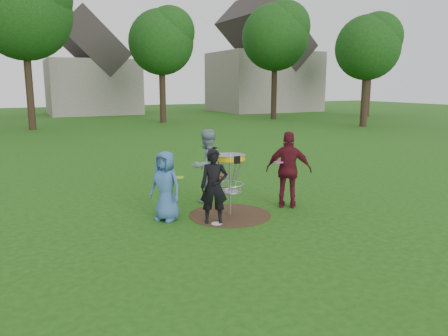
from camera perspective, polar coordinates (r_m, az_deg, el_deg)
name	(u,v)px	position (r m, az deg, el deg)	size (l,w,h in m)	color
ground	(230,215)	(9.61, 0.79, -6.17)	(100.00, 100.00, 0.00)	#19470F
dirt_patch	(230,215)	(9.61, 0.79, -6.15)	(1.80, 1.80, 0.01)	#47331E
player_blue	(166,186)	(9.18, -7.64, -2.33)	(0.72, 0.47, 1.47)	#365D94
player_black	(214,187)	(8.89, -1.32, -2.45)	(0.56, 0.37, 1.54)	black
player_grey	(207,166)	(10.52, -2.27, 0.28)	(0.86, 0.67, 1.77)	#7B919F
player_maroon	(289,170)	(10.13, 8.45, -0.23)	(1.04, 0.43, 1.77)	#55131E
disc_on_grass	(217,224)	(9.02, -0.96, -7.28)	(0.22, 0.22, 0.02)	silver
disc_golf_basket	(230,170)	(9.36, 0.80, -0.20)	(0.66, 0.67, 1.38)	#9EA0A5
held_discs	(223,168)	(9.57, -0.10, -0.04)	(2.53, 1.40, 0.20)	#80CC16
tree_row	(86,28)	(29.43, -17.58, 17.06)	(51.20, 17.42, 9.90)	#38281C
house_row	(115,69)	(42.24, -14.04, 12.43)	(44.50, 10.65, 11.62)	gray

